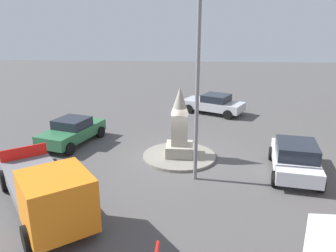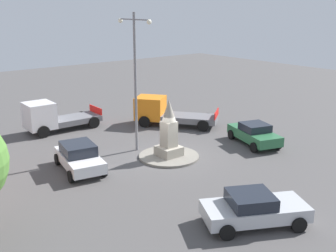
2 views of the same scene
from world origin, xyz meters
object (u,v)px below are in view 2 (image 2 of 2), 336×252
object	(u,v)px
monument	(169,132)
truck_orange_waiting	(165,112)
car_green_far_side	(254,134)
car_silver_approaching	(254,209)
car_white_passing	(79,157)
truck_white_parked_left	(52,117)
streetlamp	(135,70)

from	to	relation	value
monument	truck_orange_waiting	world-z (taller)	monument
car_green_far_side	car_silver_approaching	distance (m)	10.47
car_white_passing	truck_orange_waiting	distance (m)	10.03
monument	car_white_passing	distance (m)	5.33
car_green_far_side	truck_white_parked_left	world-z (taller)	truck_white_parked_left
car_white_passing	car_silver_approaching	distance (m)	10.19
truck_white_parked_left	truck_orange_waiting	xyz separation A→B (m)	(3.64, 7.34, -0.06)
truck_white_parked_left	car_green_far_side	bearing A→B (deg)	39.91
monument	truck_white_parked_left	size ratio (longest dim) A/B	0.63
car_white_passing	truck_orange_waiting	world-z (taller)	truck_orange_waiting
car_silver_approaching	truck_white_parked_left	xyz separation A→B (m)	(-17.51, -0.99, 0.35)
streetlamp	car_green_far_side	world-z (taller)	streetlamp
car_silver_approaching	truck_orange_waiting	xyz separation A→B (m)	(-13.87, 6.34, 0.29)
car_silver_approaching	truck_orange_waiting	world-z (taller)	truck_orange_waiting
monument	truck_orange_waiting	bearing A→B (deg)	143.67
car_silver_approaching	truck_orange_waiting	bearing A→B (deg)	155.42
car_green_far_side	truck_white_parked_left	size ratio (longest dim) A/B	0.81
car_silver_approaching	truck_white_parked_left	bearing A→B (deg)	-176.75
car_white_passing	truck_orange_waiting	xyz separation A→B (m)	(-4.07, 9.16, 0.24)
car_green_far_side	car_white_passing	world-z (taller)	car_white_passing
car_green_far_side	truck_orange_waiting	bearing A→B (deg)	-166.59
streetlamp	truck_orange_waiting	xyz separation A→B (m)	(-3.35, 4.87, -3.99)
monument	car_green_far_side	world-z (taller)	monument
truck_orange_waiting	car_green_far_side	bearing A→B (deg)	13.41
car_white_passing	car_silver_approaching	xyz separation A→B (m)	(9.79, 2.82, -0.05)
truck_white_parked_left	truck_orange_waiting	bearing A→B (deg)	63.62
monument	car_silver_approaching	size ratio (longest dim) A/B	0.73
truck_white_parked_left	truck_orange_waiting	size ratio (longest dim) A/B	0.89
car_white_passing	streetlamp	bearing A→B (deg)	99.52
truck_orange_waiting	streetlamp	bearing A→B (deg)	-55.44
car_silver_approaching	truck_orange_waiting	distance (m)	15.25
streetlamp	truck_white_parked_left	bearing A→B (deg)	-160.55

